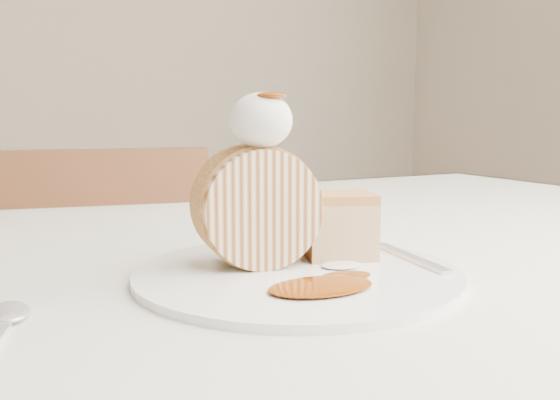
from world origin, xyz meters
TOP-DOWN VIEW (x-y plane):
  - table at (0.00, 0.20)m, footprint 1.40×0.90m
  - chair_far at (-0.10, 0.64)m, footprint 0.46×0.46m
  - plate at (-0.02, 0.05)m, footprint 0.32×0.32m
  - roulade_slice at (-0.04, 0.09)m, footprint 0.10×0.07m
  - cake_chunk at (0.03, 0.08)m, footprint 0.07×0.07m
  - whipped_cream at (-0.04, 0.08)m, footprint 0.05×0.05m
  - caramel_drizzle at (-0.04, 0.07)m, footprint 0.02×0.02m
  - caramel_pool at (-0.03, 0.00)m, footprint 0.09×0.07m
  - fork at (0.08, 0.04)m, footprint 0.04×0.15m

SIDE VIEW (x-z plane):
  - chair_far at x=-0.10m, z-range 0.06..0.89m
  - table at x=0.00m, z-range 0.29..1.04m
  - plate at x=-0.02m, z-range 0.75..0.76m
  - fork at x=0.08m, z-range 0.76..0.76m
  - caramel_pool at x=-0.03m, z-range 0.76..0.76m
  - cake_chunk at x=0.03m, z-range 0.76..0.80m
  - roulade_slice at x=-0.04m, z-range 0.76..0.85m
  - whipped_cream at x=-0.04m, z-range 0.85..0.89m
  - caramel_drizzle at x=-0.04m, z-range 0.89..0.90m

